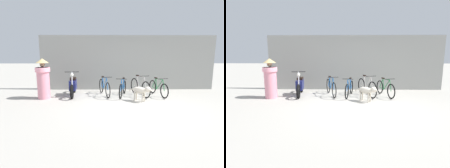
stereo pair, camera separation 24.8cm
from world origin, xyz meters
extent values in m
plane|color=#ADA89E|center=(0.00, 0.00, 0.00)|extent=(60.00, 60.00, 0.00)
cube|color=gray|center=(0.00, 3.15, 1.38)|extent=(8.89, 0.20, 2.76)
torus|color=black|center=(-1.01, 1.26, 0.33)|extent=(0.23, 0.65, 0.67)
torus|color=black|center=(-1.33, 2.30, 0.33)|extent=(0.23, 0.65, 0.67)
cylinder|color=#1959A5|center=(-1.14, 1.66, 0.55)|extent=(0.19, 0.52, 0.55)
cylinder|color=#1959A5|center=(-1.23, 1.96, 0.53)|extent=(0.07, 0.14, 0.51)
cylinder|color=#1959A5|center=(-1.15, 1.71, 0.80)|extent=(0.21, 0.61, 0.06)
cylinder|color=#1959A5|center=(-1.27, 2.11, 0.31)|extent=(0.15, 0.40, 0.08)
cylinder|color=#1959A5|center=(-1.29, 2.16, 0.56)|extent=(0.12, 0.32, 0.46)
cylinder|color=#1959A5|center=(-1.04, 1.34, 0.57)|extent=(0.08, 0.19, 0.49)
cube|color=black|center=(-1.25, 2.01, 0.81)|extent=(0.12, 0.19, 0.05)
cylinder|color=black|center=(-1.06, 1.41, 0.86)|extent=(0.45, 0.16, 0.02)
torus|color=black|center=(-0.48, 1.10, 0.31)|extent=(0.20, 0.62, 0.62)
torus|color=black|center=(-0.24, 2.08, 0.31)|extent=(0.20, 0.62, 0.62)
cylinder|color=#1959A5|center=(-0.39, 1.48, 0.51)|extent=(0.15, 0.49, 0.52)
cylinder|color=#1959A5|center=(-0.32, 1.76, 0.50)|extent=(0.06, 0.13, 0.47)
cylinder|color=#1959A5|center=(-0.38, 1.53, 0.75)|extent=(0.17, 0.57, 0.06)
cylinder|color=#1959A5|center=(-0.29, 1.90, 0.29)|extent=(0.12, 0.38, 0.07)
cylinder|color=#1959A5|center=(-0.27, 1.95, 0.52)|extent=(0.10, 0.30, 0.44)
cylinder|color=#1959A5|center=(-0.46, 1.18, 0.54)|extent=(0.07, 0.18, 0.46)
cube|color=black|center=(-0.31, 1.81, 0.76)|extent=(0.11, 0.19, 0.05)
cylinder|color=black|center=(-0.45, 1.25, 0.80)|extent=(0.45, 0.13, 0.02)
torus|color=black|center=(0.58, 1.20, 0.36)|extent=(0.27, 0.69, 0.71)
torus|color=black|center=(0.24, 2.22, 0.36)|extent=(0.27, 0.69, 0.71)
cylinder|color=beige|center=(0.45, 1.60, 0.59)|extent=(0.19, 0.51, 0.59)
cylinder|color=beige|center=(0.35, 1.89, 0.57)|extent=(0.07, 0.14, 0.54)
cylinder|color=beige|center=(0.43, 1.65, 0.85)|extent=(0.22, 0.59, 0.06)
cylinder|color=beige|center=(0.30, 2.03, 0.33)|extent=(0.16, 0.39, 0.08)
cylinder|color=beige|center=(0.29, 2.08, 0.60)|extent=(0.13, 0.31, 0.49)
cylinder|color=beige|center=(0.55, 1.28, 0.61)|extent=(0.09, 0.19, 0.52)
cube|color=black|center=(0.33, 1.94, 0.87)|extent=(0.12, 0.19, 0.05)
cylinder|color=black|center=(0.53, 1.36, 0.91)|extent=(0.44, 0.17, 0.02)
torus|color=black|center=(1.34, 1.17, 0.31)|extent=(0.20, 0.61, 0.62)
torus|color=black|center=(1.09, 2.16, 0.31)|extent=(0.20, 0.61, 0.62)
cylinder|color=#1E7238|center=(1.24, 1.55, 0.51)|extent=(0.15, 0.50, 0.52)
cylinder|color=#1E7238|center=(1.17, 1.84, 0.50)|extent=(0.06, 0.13, 0.47)
cylinder|color=#1E7238|center=(1.23, 1.60, 0.74)|extent=(0.17, 0.58, 0.06)
cylinder|color=#1E7238|center=(1.14, 1.98, 0.29)|extent=(0.12, 0.38, 0.07)
cylinder|color=#1E7238|center=(1.13, 2.03, 0.52)|extent=(0.10, 0.30, 0.43)
cylinder|color=#1E7238|center=(1.32, 1.24, 0.54)|extent=(0.07, 0.18, 0.46)
cube|color=black|center=(1.16, 1.89, 0.76)|extent=(0.11, 0.19, 0.05)
cylinder|color=black|center=(1.30, 1.32, 0.80)|extent=(0.45, 0.13, 0.02)
torus|color=black|center=(-2.48, 1.11, 0.30)|extent=(0.18, 0.61, 0.60)
torus|color=black|center=(-2.62, 2.33, 0.30)|extent=(0.18, 0.61, 0.60)
cube|color=navy|center=(-2.55, 1.72, 0.48)|extent=(0.37, 0.83, 0.41)
cube|color=black|center=(-2.57, 1.86, 0.74)|extent=(0.30, 0.54, 0.10)
cylinder|color=silver|center=(-2.51, 1.33, 0.79)|extent=(0.07, 0.15, 0.61)
cylinder|color=silver|center=(-2.49, 1.20, 0.39)|extent=(0.06, 0.22, 0.21)
cylinder|color=black|center=(-2.51, 1.38, 1.09)|extent=(0.58, 0.09, 0.03)
sphere|color=silver|center=(-2.51, 1.35, 0.97)|extent=(0.16, 0.16, 0.14)
ellipsoid|color=beige|center=(0.23, 0.72, 0.44)|extent=(0.61, 0.58, 0.26)
cylinder|color=beige|center=(0.41, 0.66, 0.17)|extent=(0.08, 0.08, 0.34)
cylinder|color=beige|center=(0.32, 0.55, 0.17)|extent=(0.08, 0.08, 0.34)
cylinder|color=beige|center=(0.14, 0.90, 0.17)|extent=(0.08, 0.08, 0.34)
cylinder|color=beige|center=(0.05, 0.79, 0.17)|extent=(0.08, 0.08, 0.34)
sphere|color=beige|center=(0.49, 0.49, 0.51)|extent=(0.31, 0.31, 0.22)
ellipsoid|color=beige|center=(0.56, 0.43, 0.50)|extent=(0.15, 0.15, 0.08)
cylinder|color=beige|center=(-0.07, 0.98, 0.42)|extent=(0.21, 0.20, 0.14)
cylinder|color=pink|center=(-3.65, 1.21, 0.65)|extent=(0.58, 0.58, 1.29)
cylinder|color=#FFA0B2|center=(-3.65, 1.21, 1.20)|extent=(0.68, 0.68, 0.18)
sphere|color=tan|center=(-3.65, 1.21, 1.41)|extent=(0.24, 0.24, 0.20)
cone|color=tan|center=(-3.65, 1.21, 1.56)|extent=(0.59, 0.59, 0.18)
camera|label=1|loc=(-0.95, -5.90, 1.81)|focal=28.00mm
camera|label=2|loc=(-0.70, -5.90, 1.81)|focal=28.00mm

